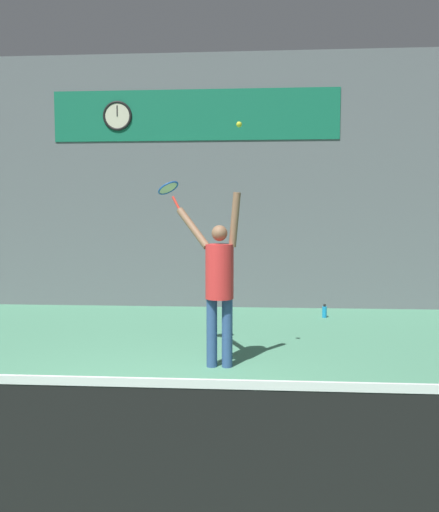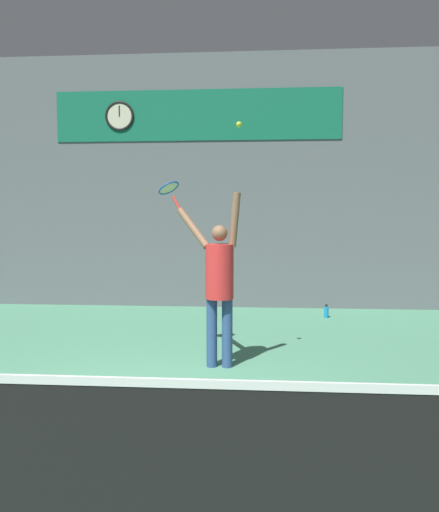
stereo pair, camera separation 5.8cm
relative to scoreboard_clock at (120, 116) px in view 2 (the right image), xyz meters
The scene contains 9 objects.
ground_plane 6.97m from the scoreboard_clock, 74.77° to the right, with size 18.00×18.00×0.00m, color #4C8C6B.
back_wall 2.01m from the scoreboard_clock, ahead, with size 18.00×0.10×5.00m.
sponsor_banner 1.54m from the scoreboard_clock, ahead, with size 5.63×0.02×0.98m.
scoreboard_clock is the anchor object (origin of this frame).
court_net 8.10m from the scoreboard_clock, 78.02° to the right, with size 7.07×0.07×1.06m.
tennis_player 5.30m from the scoreboard_clock, 59.86° to the right, with size 0.85×0.53×2.12m.
tennis_racket 4.22m from the scoreboard_clock, 65.50° to the right, with size 0.36×0.37×0.38m.
tennis_ball 4.85m from the scoreboard_clock, 58.06° to the right, with size 0.07×0.07×0.07m.
water_bottle 5.50m from the scoreboard_clock, 12.49° to the right, with size 0.08×0.08×0.24m.
Camera 2 is at (1.20, -4.23, 1.85)m, focal length 35.00 mm.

